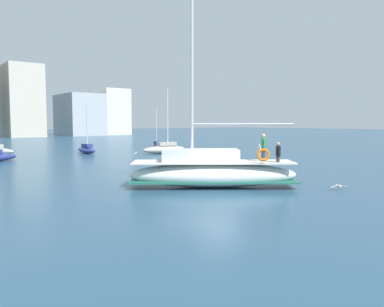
% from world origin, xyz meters
% --- Properties ---
extents(ground_plane, '(400.00, 400.00, 0.00)m').
position_xyz_m(ground_plane, '(0.00, 0.00, 0.00)').
color(ground_plane, '#284C66').
extents(main_sailboat, '(9.18, 7.58, 12.98)m').
position_xyz_m(main_sailboat, '(0.67, 1.39, 0.91)').
color(main_sailboat, silver).
rests_on(main_sailboat, ground).
extents(moored_sloop_near, '(1.22, 4.56, 5.98)m').
position_xyz_m(moored_sloop_near, '(4.07, 28.97, 0.49)').
color(moored_sloop_near, navy).
rests_on(moored_sloop_near, ground).
extents(moored_cutter_left, '(2.05, 3.90, 5.62)m').
position_xyz_m(moored_cutter_left, '(15.20, 30.82, 0.44)').
color(moored_cutter_left, navy).
rests_on(moored_cutter_left, ground).
extents(moored_cutter_right, '(5.83, 1.62, 7.71)m').
position_xyz_m(moored_cutter_right, '(11.56, 23.17, 0.60)').
color(moored_cutter_right, '#B7B2A8').
rests_on(moored_cutter_right, ground).
extents(seagull, '(1.10, 0.52, 0.17)m').
position_xyz_m(seagull, '(5.52, -3.63, 0.23)').
color(seagull, silver).
rests_on(seagull, ground).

